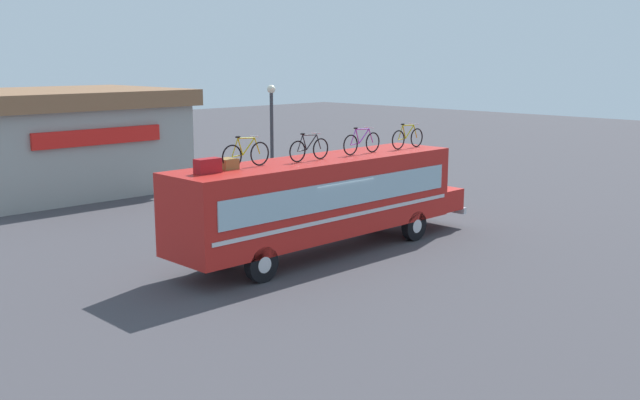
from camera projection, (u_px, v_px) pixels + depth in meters
ground_plane at (319, 254)px, 23.69m from camera, size 120.00×120.00×0.00m
bus at (323, 197)px, 23.48m from camera, size 11.95×2.43×3.10m
luggage_bag_1 at (208, 166)px, 20.13m from camera, size 0.74×0.35×0.42m
luggage_bag_2 at (227, 164)px, 20.96m from camera, size 0.48×0.54×0.30m
rooftop_bicycle_1 at (246, 154)px, 21.21m from camera, size 1.74×0.44×0.94m
rooftop_bicycle_2 at (309, 149)px, 22.60m from camera, size 1.66×0.44×0.89m
rooftop_bicycle_3 at (362, 143)px, 24.24m from camera, size 1.78×0.44×0.91m
rooftop_bicycle_4 at (408, 138)px, 25.76m from camera, size 1.71×0.44×0.90m
roadside_building at (57, 140)px, 34.60m from camera, size 10.75×8.75×4.79m
street_lamp at (272, 135)px, 29.76m from camera, size 0.34×0.34×5.18m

